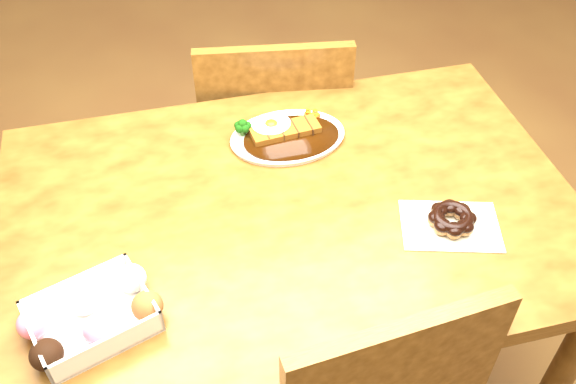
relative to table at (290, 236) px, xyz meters
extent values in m
cube|color=#47290E|center=(0.00, 0.00, 0.08)|extent=(1.20, 0.80, 0.04)
cylinder|color=#47290E|center=(-0.54, 0.34, -0.30)|extent=(0.06, 0.06, 0.71)
cylinder|color=#47290E|center=(0.54, 0.34, -0.30)|extent=(0.06, 0.06, 0.71)
cube|color=#47290E|center=(0.09, 0.60, -0.22)|extent=(0.48, 0.48, 0.04)
cylinder|color=#47290E|center=(0.28, 0.74, -0.45)|extent=(0.04, 0.04, 0.41)
cylinder|color=#47290E|center=(-0.05, 0.79, -0.45)|extent=(0.04, 0.04, 0.41)
cylinder|color=#47290E|center=(0.23, 0.41, -0.45)|extent=(0.04, 0.04, 0.41)
cylinder|color=#47290E|center=(-0.10, 0.46, -0.45)|extent=(0.04, 0.04, 0.41)
cube|color=#47290E|center=(0.06, 0.41, 0.02)|extent=(0.40, 0.09, 0.40)
ellipsoid|color=white|center=(0.05, 0.21, 0.10)|extent=(0.27, 0.20, 0.01)
ellipsoid|color=black|center=(0.05, 0.19, 0.11)|extent=(0.23, 0.16, 0.01)
cube|color=#6B380C|center=(0.04, 0.21, 0.12)|extent=(0.16, 0.07, 0.02)
ellipsoid|color=white|center=(0.01, 0.23, 0.13)|extent=(0.09, 0.08, 0.01)
ellipsoid|color=#FFB214|center=(0.01, 0.23, 0.13)|extent=(0.03, 0.03, 0.02)
cube|color=white|center=(-0.40, -0.21, 0.13)|extent=(0.24, 0.21, 0.05)
ellipsoid|color=black|center=(-0.48, -0.27, 0.13)|extent=(0.06, 0.06, 0.05)
ellipsoid|color=pink|center=(-0.39, -0.24, 0.13)|extent=(0.06, 0.06, 0.05)
ellipsoid|color=brown|center=(-0.31, -0.21, 0.13)|extent=(0.06, 0.06, 0.05)
ellipsoid|color=pink|center=(-0.50, -0.20, 0.13)|extent=(0.06, 0.06, 0.05)
ellipsoid|color=beige|center=(-0.42, -0.17, 0.13)|extent=(0.06, 0.06, 0.05)
ellipsoid|color=beige|center=(-0.33, -0.14, 0.13)|extent=(0.06, 0.06, 0.05)
cube|color=silver|center=(0.30, -0.14, 0.10)|extent=(0.23, 0.19, 0.00)
torus|color=olive|center=(0.30, -0.14, 0.12)|extent=(0.12, 0.12, 0.03)
torus|color=black|center=(0.30, -0.14, 0.13)|extent=(0.10, 0.10, 0.02)
camera|label=1|loc=(-0.23, -0.91, 1.05)|focal=40.00mm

